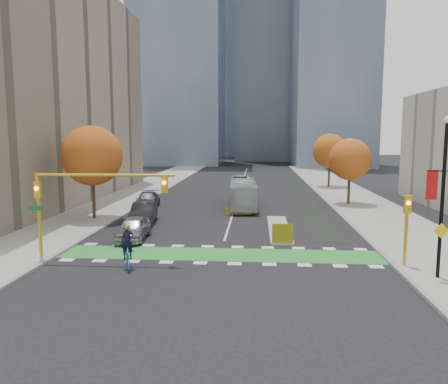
% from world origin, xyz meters
% --- Properties ---
extents(ground, '(300.00, 300.00, 0.00)m').
position_xyz_m(ground, '(0.00, 0.00, 0.00)').
color(ground, black).
rests_on(ground, ground).
extents(sidewalk_west, '(7.00, 120.00, 0.15)m').
position_xyz_m(sidewalk_west, '(-13.50, 20.00, 0.07)').
color(sidewalk_west, gray).
rests_on(sidewalk_west, ground).
extents(sidewalk_east, '(7.00, 120.00, 0.15)m').
position_xyz_m(sidewalk_east, '(13.50, 20.00, 0.07)').
color(sidewalk_east, gray).
rests_on(sidewalk_east, ground).
extents(curb_west, '(0.30, 120.00, 0.16)m').
position_xyz_m(curb_west, '(-10.00, 20.00, 0.07)').
color(curb_west, gray).
rests_on(curb_west, ground).
extents(curb_east, '(0.30, 120.00, 0.16)m').
position_xyz_m(curb_east, '(10.00, 20.00, 0.07)').
color(curb_east, gray).
rests_on(curb_east, ground).
extents(bike_crossing, '(20.00, 3.00, 0.01)m').
position_xyz_m(bike_crossing, '(0.00, 1.50, 0.01)').
color(bike_crossing, '#2C8631').
rests_on(bike_crossing, ground).
extents(centre_line, '(0.15, 70.00, 0.01)m').
position_xyz_m(centre_line, '(0.00, 40.00, 0.01)').
color(centre_line, silver).
rests_on(centre_line, ground).
extents(bike_lane_paint, '(2.50, 50.00, 0.01)m').
position_xyz_m(bike_lane_paint, '(7.50, 30.00, 0.01)').
color(bike_lane_paint, black).
rests_on(bike_lane_paint, ground).
extents(median_island, '(1.60, 10.00, 0.16)m').
position_xyz_m(median_island, '(4.00, 9.00, 0.08)').
color(median_island, gray).
rests_on(median_island, ground).
extents(hazard_board, '(1.40, 0.12, 1.30)m').
position_xyz_m(hazard_board, '(4.00, 4.20, 0.80)').
color(hazard_board, yellow).
rests_on(hazard_board, median_island).
extents(building_west, '(16.00, 44.00, 25.00)m').
position_xyz_m(building_west, '(-24.00, 22.00, 12.50)').
color(building_west, gray).
rests_on(building_west, ground).
extents(tower_nw, '(22.00, 22.00, 70.00)m').
position_xyz_m(tower_nw, '(-18.00, 90.00, 35.00)').
color(tower_nw, '#47566B').
rests_on(tower_nw, ground).
extents(tower_nc, '(20.00, 20.00, 90.00)m').
position_xyz_m(tower_nc, '(6.00, 110.00, 45.00)').
color(tower_nc, '#47566B').
rests_on(tower_nc, ground).
extents(tower_ne, '(18.00, 24.00, 60.00)m').
position_xyz_m(tower_ne, '(20.00, 85.00, 30.00)').
color(tower_ne, '#47566B').
rests_on(tower_ne, ground).
extents(tower_far, '(26.00, 26.00, 80.00)m').
position_xyz_m(tower_far, '(-4.00, 140.00, 40.00)').
color(tower_far, '#47566B').
rests_on(tower_far, ground).
extents(tree_west, '(5.20, 5.20, 8.22)m').
position_xyz_m(tree_west, '(-12.00, 12.00, 5.62)').
color(tree_west, '#332114').
rests_on(tree_west, ground).
extents(tree_east_near, '(4.40, 4.40, 7.08)m').
position_xyz_m(tree_east_near, '(12.00, 22.00, 4.86)').
color(tree_east_near, '#332114').
rests_on(tree_east_near, ground).
extents(tree_east_far, '(4.80, 4.80, 7.65)m').
position_xyz_m(tree_east_far, '(12.50, 38.00, 5.24)').
color(tree_east_far, '#332114').
rests_on(tree_east_far, ground).
extents(traffic_signal_west, '(8.53, 0.56, 5.20)m').
position_xyz_m(traffic_signal_west, '(-7.93, -0.51, 4.03)').
color(traffic_signal_west, '#BF9914').
rests_on(traffic_signal_west, ground).
extents(traffic_signal_east, '(0.35, 0.43, 4.10)m').
position_xyz_m(traffic_signal_east, '(10.50, -0.51, 2.73)').
color(traffic_signal_east, '#BF9914').
rests_on(traffic_signal_east, ground).
extents(banner_lamppost, '(1.65, 0.36, 8.28)m').
position_xyz_m(banner_lamppost, '(11.50, -2.50, 4.61)').
color(banner_lamppost, black).
rests_on(banner_lamppost, ground).
extents(cyclist, '(1.43, 2.29, 2.50)m').
position_xyz_m(cyclist, '(-4.87, -1.72, 0.83)').
color(cyclist, '#235EA1').
rests_on(cyclist, ground).
extents(bus, '(3.06, 10.92, 3.01)m').
position_xyz_m(bus, '(0.82, 19.85, 1.50)').
color(bus, '#AFB4B7').
rests_on(bus, ground).
extents(parked_car_a, '(2.10, 4.81, 1.61)m').
position_xyz_m(parked_car_a, '(-6.50, 5.00, 0.81)').
color(parked_car_a, '#949498').
rests_on(parked_car_a, ground).
extents(parked_car_b, '(2.41, 5.40, 1.72)m').
position_xyz_m(parked_car_b, '(-7.27, 10.76, 0.86)').
color(parked_car_b, black).
rests_on(parked_car_b, ground).
extents(parked_car_c, '(2.68, 5.57, 1.56)m').
position_xyz_m(parked_car_c, '(-9.00, 18.84, 0.78)').
color(parked_car_c, '#4E4E53').
rests_on(parked_car_c, ground).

